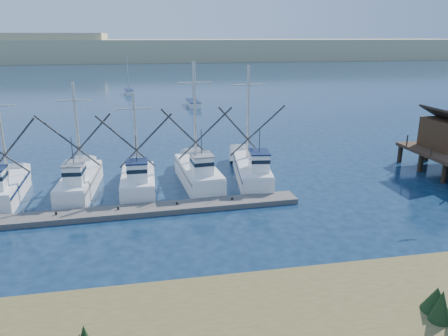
% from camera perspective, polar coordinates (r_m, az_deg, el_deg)
% --- Properties ---
extents(ground, '(500.00, 500.00, 0.00)m').
position_cam_1_polar(ground, '(25.23, 3.77, -10.77)').
color(ground, '#0B1D33').
rests_on(ground, ground).
extents(floating_dock, '(27.50, 2.83, 0.37)m').
position_cam_1_polar(floating_dock, '(30.77, -15.48, -5.74)').
color(floating_dock, '#605B56').
rests_on(floating_dock, ground).
extents(dune_ridge, '(360.00, 60.00, 10.00)m').
position_cam_1_polar(dune_ridge, '(231.74, -10.00, 14.96)').
color(dune_ridge, tan).
rests_on(dune_ridge, ground).
extents(trawler_fleet, '(26.64, 8.98, 9.77)m').
position_cam_1_polar(trawler_fleet, '(35.03, -13.78, -1.46)').
color(trawler_fleet, white).
rests_on(trawler_fleet, ground).
extents(sailboat_near, '(1.92, 6.26, 8.10)m').
position_cam_1_polar(sailboat_near, '(76.68, -4.04, 8.43)').
color(sailboat_near, white).
rests_on(sailboat_near, ground).
extents(sailboat_far, '(2.10, 4.90, 8.10)m').
position_cam_1_polar(sailboat_far, '(94.47, -12.30, 9.69)').
color(sailboat_far, white).
rests_on(sailboat_far, ground).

